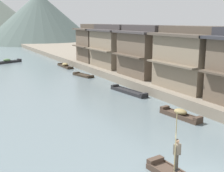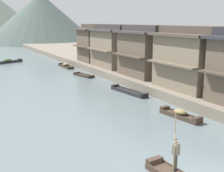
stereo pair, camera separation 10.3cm
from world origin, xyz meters
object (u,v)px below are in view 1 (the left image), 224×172
boat_moored_second (83,75)px  boat_midriver_upstream (128,92)px  boatman_person (177,151)px  boat_moored_far (65,66)px  house_waterfront_narrow (115,46)px  boat_midriver_drifting (7,62)px  house_waterfront_tall (146,51)px  house_waterfront_second (193,58)px  house_waterfront_far (96,43)px  boat_moored_nearest (180,114)px

boat_moored_second → boat_midriver_upstream: size_ratio=0.73×
boatman_person → boat_moored_far: (7.05, 36.07, -1.28)m
boat_moored_second → house_waterfront_narrow: bearing=5.8°
boat_midriver_drifting → house_waterfront_tall: (12.49, -26.24, 3.66)m
boatman_person → boat_moored_far: 36.77m
boat_midriver_drifting → house_waterfront_second: house_waterfront_second is taller
boat_midriver_drifting → house_waterfront_narrow: bearing=-55.1°
boatman_person → boat_midriver_upstream: bearing=65.9°
boat_midriver_drifting → house_waterfront_tall: house_waterfront_tall is taller
boat_moored_second → boat_midriver_drifting: bearing=111.4°
boatman_person → boat_moored_second: 27.85m
boat_moored_second → house_waterfront_far: bearing=52.5°
boat_moored_second → boat_midriver_drifting: (-7.30, 18.63, 0.15)m
boat_moored_nearest → boat_moored_second: size_ratio=0.98×
house_waterfront_narrow → house_waterfront_far: same height
house_waterfront_narrow → boat_midriver_drifting: bearing=124.9°
boat_moored_far → house_waterfront_second: house_waterfront_second is taller
house_waterfront_tall → boat_midriver_upstream: bearing=-142.0°
boat_midriver_drifting → house_waterfront_tall: bearing=-64.6°
boat_moored_second → house_waterfront_tall: (5.19, -7.61, 3.81)m
boat_moored_far → house_waterfront_tall: (4.66, -16.64, 3.70)m
boat_moored_nearest → house_waterfront_far: bearing=78.5°
house_waterfront_narrow → boat_moored_nearest: bearing=-104.7°
boat_moored_nearest → house_waterfront_second: size_ratio=0.51×
house_waterfront_second → house_waterfront_far: size_ratio=1.16×
boat_moored_far → house_waterfront_far: (4.97, -1.87, 3.70)m
boatman_person → house_waterfront_tall: (11.71, 19.43, 2.41)m
boatman_person → boat_moored_nearest: (6.45, 6.95, -1.25)m
house_waterfront_narrow → house_waterfront_far: 6.61m
boat_moored_nearest → house_waterfront_narrow: size_ratio=0.48×
house_waterfront_second → house_waterfront_narrow: same height
boat_moored_far → boat_midriver_upstream: size_ratio=0.97×
boat_midriver_upstream → house_waterfront_far: (4.97, 18.41, 3.78)m
boat_midriver_drifting → house_waterfront_far: (12.79, -11.48, 3.66)m
boatman_person → house_waterfront_narrow: (11.87, 27.58, 2.41)m
boat_moored_nearest → house_waterfront_narrow: bearing=75.3°
house_waterfront_second → house_waterfront_narrow: size_ratio=0.94×
house_waterfront_second → house_waterfront_far: 22.61m
boat_midriver_upstream → house_waterfront_tall: house_waterfront_tall is taller
house_waterfront_tall → house_waterfront_narrow: 8.15m
boatman_person → boat_moored_nearest: boatman_person is taller
boatman_person → house_waterfront_narrow: house_waterfront_narrow is taller
house_waterfront_narrow → house_waterfront_far: (0.15, 6.61, 0.01)m
boatman_person → house_waterfront_second: bearing=44.2°
boat_midriver_drifting → boat_moored_nearest: bearing=-79.4°
house_waterfront_tall → house_waterfront_second: bearing=-88.5°
boat_moored_second → house_waterfront_narrow: house_waterfront_narrow is taller
boatman_person → boat_moored_second: bearing=76.4°
boatman_person → house_waterfront_narrow: size_ratio=0.38×
boat_midriver_drifting → house_waterfront_far: house_waterfront_far is taller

